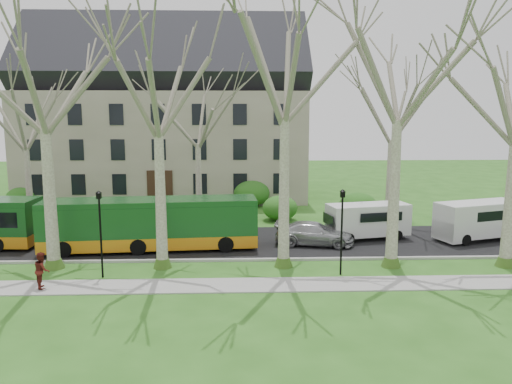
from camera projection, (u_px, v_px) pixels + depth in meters
ground at (223, 270)px, 26.18m from camera, size 120.00×120.00×0.00m
sidewalk at (222, 285)px, 23.71m from camera, size 70.00×2.00×0.06m
road at (226, 242)px, 31.60m from camera, size 80.00×8.00×0.06m
curb at (224, 260)px, 27.65m from camera, size 80.00×0.25×0.14m
building at (168, 113)px, 48.37m from camera, size 26.50×12.20×16.00m
tree_row_verge at (222, 136)px, 25.37m from camera, size 49.00×7.00×14.00m
tree_row_far at (208, 143)px, 36.04m from camera, size 33.00×7.00×12.00m
lamp_row at (222, 226)px, 24.78m from camera, size 36.22×0.22×4.30m
hedges at (169, 204)px, 39.67m from camera, size 30.60×8.60×2.00m
bus_follow at (151, 223)px, 29.68m from camera, size 12.72×3.61×3.14m
sedan at (314, 234)px, 30.81m from camera, size 5.12×2.92×1.40m
van_a at (368, 221)px, 32.23m from camera, size 5.49×2.93×2.28m
van_b at (479, 221)px, 31.95m from camera, size 5.98×3.60×2.46m
pedestrian_b at (42, 270)px, 23.19m from camera, size 0.92×1.02×1.71m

